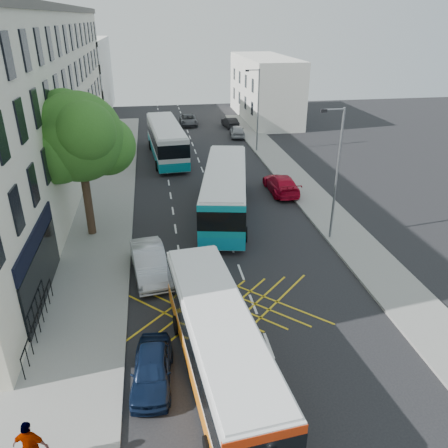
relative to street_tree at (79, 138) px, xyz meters
name	(u,v)px	position (x,y,z in m)	size (l,w,h in m)	color
ground	(290,401)	(8.51, -14.97, -6.29)	(120.00, 120.00, 0.00)	black
pavement_left	(93,234)	(0.01, 0.03, -6.22)	(5.00, 70.00, 0.15)	gray
pavement_right	(330,217)	(16.01, 0.03, -6.22)	(3.00, 70.00, 0.15)	gray
terrace_main	(19,104)	(-5.49, 9.52, 0.46)	(8.30, 45.00, 13.50)	beige
terrace_far	(78,78)	(-5.49, 40.03, -1.29)	(8.00, 20.00, 10.00)	silver
building_right	(264,88)	(19.51, 33.03, -2.29)	(6.00, 18.00, 8.00)	silver
street_tree	(79,138)	(0.00, 0.00, 0.00)	(6.30, 5.70, 8.80)	#382619
lamp_near	(336,169)	(14.71, -2.97, -1.68)	(1.45, 0.15, 8.00)	slate
lamp_far	(257,106)	(14.71, 17.03, -1.68)	(1.45, 0.15, 8.00)	slate
railings	(39,322)	(-1.19, -9.67, -5.57)	(0.08, 5.60, 1.14)	black
bus_near	(219,343)	(6.16, -13.22, -4.75)	(3.36, 10.58, 2.92)	silver
bus_mid	(225,191)	(8.92, 1.75, -4.51)	(5.13, 12.34, 3.38)	silver
bus_far	(166,140)	(5.54, 16.32, -4.52)	(3.63, 12.14, 3.37)	silver
parked_car_blue	(152,369)	(3.61, -13.21, -5.66)	(1.48, 3.69, 1.26)	#0D1935
parked_car_silver	(149,262)	(3.61, -5.44, -5.51)	(1.66, 4.77, 1.57)	#AFB1B7
red_hatchback	(281,184)	(14.01, 5.33, -5.58)	(2.00, 4.92, 1.43)	#B60722
distant_car_grey	(188,120)	(8.92, 30.48, -5.66)	(2.11, 4.58, 1.27)	#44464C
distant_car_silver	(237,131)	(13.98, 23.42, -5.61)	(1.60, 3.97, 1.35)	#9C9DA3
distant_car_dark	(230,122)	(14.01, 28.35, -5.67)	(1.32, 3.78, 1.25)	black
pedestrian_far	(31,446)	(0.02, -16.28, -5.21)	(1.09, 0.45, 1.86)	gray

